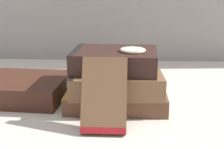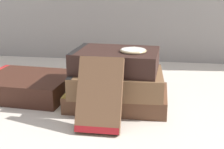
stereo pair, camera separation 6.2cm
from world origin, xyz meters
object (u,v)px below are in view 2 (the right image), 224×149
at_px(book_leaning_front, 99,98).
at_px(pocket_watch, 133,51).
at_px(book_flat_top, 113,60).
at_px(book_side_left, 25,85).
at_px(book_flat_middle, 115,82).
at_px(book_flat_bottom, 115,97).

distance_m(book_leaning_front, pocket_watch, 0.14).
relative_size(book_flat_top, book_leaning_front, 1.39).
relative_size(book_leaning_front, pocket_watch, 2.29).
bearing_deg(book_side_left, book_flat_middle, -7.21).
bearing_deg(book_side_left, book_flat_bottom, -4.34).
xyz_separation_m(book_side_left, book_leaning_front, (0.22, -0.16, 0.04)).
height_order(book_flat_bottom, book_side_left, book_side_left).
distance_m(book_flat_bottom, book_flat_middle, 0.04).
relative_size(book_flat_bottom, book_leaning_front, 1.64).
bearing_deg(book_flat_top, book_side_left, 173.70).
xyz_separation_m(book_flat_bottom, book_side_left, (-0.23, 0.04, 0.01)).
xyz_separation_m(book_flat_middle, book_flat_top, (-0.00, 0.01, 0.05)).
bearing_deg(pocket_watch, book_side_left, 169.77).
height_order(book_leaning_front, pocket_watch, same).
relative_size(book_side_left, book_leaning_front, 1.65).
height_order(book_side_left, book_leaning_front, book_leaning_front).
height_order(book_flat_bottom, book_flat_middle, book_flat_middle).
relative_size(book_flat_middle, book_leaning_front, 1.50).
xyz_separation_m(book_flat_bottom, book_flat_top, (-0.00, -0.00, 0.09)).
bearing_deg(book_flat_middle, book_flat_top, 108.10).
relative_size(book_flat_top, book_side_left, 0.84).
xyz_separation_m(book_flat_middle, pocket_watch, (0.04, -0.00, 0.07)).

